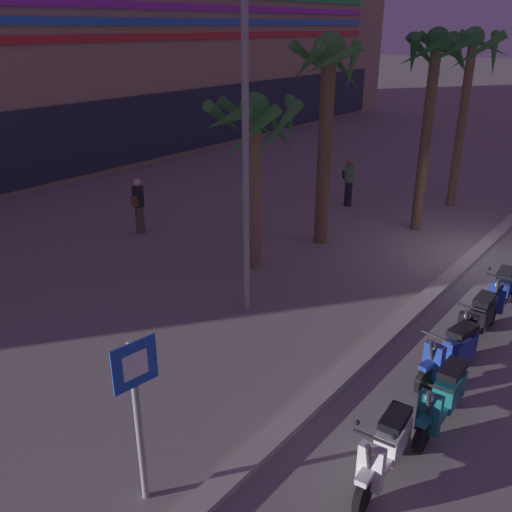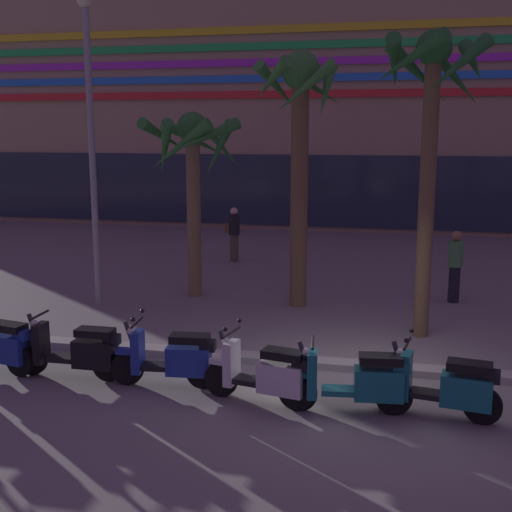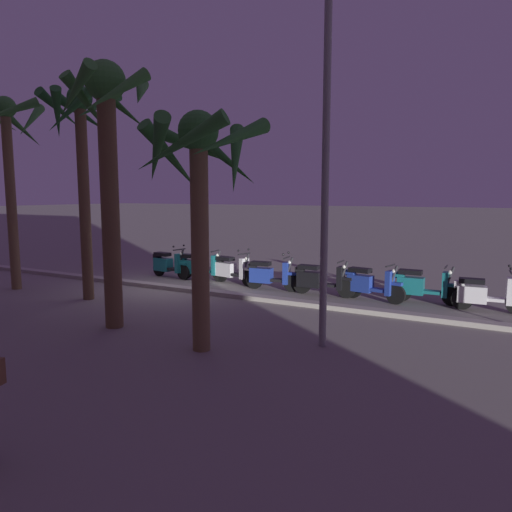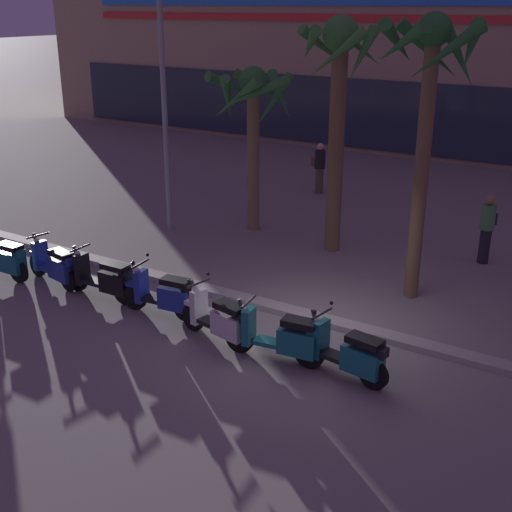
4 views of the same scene
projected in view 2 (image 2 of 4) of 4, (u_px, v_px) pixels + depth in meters
The scene contains 14 objects.
ground_plane at pixel (360, 376), 10.74m from camera, with size 200.00×200.00×0.00m, color gray.
curb_strip at pixel (362, 366), 11.03m from camera, with size 60.00×0.36×0.12m, color #ADA89E.
mall_facade_backdrop at pixel (404, 66), 31.75m from camera, with size 47.32×15.96×13.96m.
scooter_black_last_in_row at pixel (78, 351), 10.57m from camera, with size 1.86×0.56×1.04m.
scooter_blue_mid_centre at pixel (173, 359), 10.23m from camera, with size 1.73×0.56×1.17m.
scooter_white_tail_end at pixel (266, 374), 9.57m from camera, with size 1.71×0.66×1.17m.
scooter_teal_lead_nearest at pixel (358, 382), 9.28m from camera, with size 1.85×0.60×1.04m.
scooter_teal_gap_after_mid at pixel (447, 387), 9.09m from camera, with size 1.74×0.61×1.17m.
palm_tree_mid_walkway at pixel (193, 157), 15.39m from camera, with size 2.42×2.49×4.37m.
palm_tree_by_mall_entrance at pixel (432, 106), 12.06m from camera, with size 2.17×2.09×5.74m.
palm_tree_far_corner at pixel (299, 123), 14.34m from camera, with size 2.04×2.10×5.63m.
pedestrian_by_palm_tree at pixel (455, 264), 15.24m from camera, with size 0.34×0.46×1.68m.
pedestrian_strolling_near_curb at pixel (234, 233), 19.98m from camera, with size 0.46×0.34×1.65m.
street_lamp at pixel (91, 120), 14.43m from camera, with size 0.36×0.36×6.85m.
Camera 2 is at (0.61, -10.30, 3.95)m, focal length 46.28 mm.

